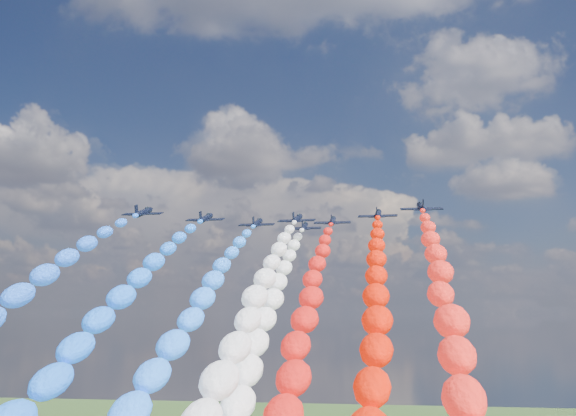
# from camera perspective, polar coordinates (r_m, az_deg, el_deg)

# --- Properties ---
(jet_0) EXTENTS (9.14, 12.41, 6.02)m
(jet_0) POSITION_cam_1_polar(r_m,az_deg,el_deg) (157.11, -12.00, -0.35)
(jet_0) COLOR black
(trail_0) EXTENTS (5.54, 105.87, 51.40)m
(trail_0) POSITION_cam_1_polar(r_m,az_deg,el_deg) (105.66, -22.92, -9.10)
(trail_0) COLOR blue
(jet_1) EXTENTS (9.27, 12.50, 6.02)m
(jet_1) POSITION_cam_1_polar(r_m,az_deg,el_deg) (164.30, -6.90, -0.85)
(jet_1) COLOR black
(trail_1) EXTENTS (5.54, 105.87, 51.40)m
(trail_1) POSITION_cam_1_polar(r_m,az_deg,el_deg) (110.59, -14.71, -9.46)
(trail_1) COLOR blue
(jet_2) EXTENTS (9.18, 12.44, 6.02)m
(jet_2) POSITION_cam_1_polar(r_m,az_deg,el_deg) (172.40, -2.61, -1.28)
(jet_2) COLOR black
(trail_2) EXTENTS (5.54, 105.87, 51.40)m
(trail_2) POSITION_cam_1_polar(r_m,az_deg,el_deg) (117.34, -7.86, -9.61)
(trail_2) COLOR #2470F8
(jet_3) EXTENTS (9.72, 12.83, 6.02)m
(jet_3) POSITION_cam_1_polar(r_m,az_deg,el_deg) (164.56, 0.75, -0.92)
(jet_3) COLOR black
(trail_3) EXTENTS (5.54, 105.87, 51.40)m
(trail_3) POSITION_cam_1_polar(r_m,az_deg,el_deg) (108.68, -3.11, -9.74)
(trail_3) COLOR silver
(jet_4) EXTENTS (9.16, 12.43, 6.02)m
(jet_4) POSITION_cam_1_polar(r_m,az_deg,el_deg) (179.36, 1.36, -1.58)
(jet_4) COLOR black
(trail_4) EXTENTS (5.54, 105.87, 51.40)m
(trail_4) POSITION_cam_1_polar(r_m,az_deg,el_deg) (123.47, -1.74, -9.64)
(trail_4) COLOR white
(jet_5) EXTENTS (9.20, 12.46, 6.02)m
(jet_5) POSITION_cam_1_polar(r_m,az_deg,el_deg) (168.64, 3.73, -1.10)
(jet_5) COLOR black
(trail_5) EXTENTS (5.54, 105.87, 51.40)m
(trail_5) POSITION_cam_1_polar(r_m,az_deg,el_deg) (112.33, 1.56, -9.72)
(trail_5) COLOR red
(jet_6) EXTENTS (9.51, 12.67, 6.02)m
(jet_6) POSITION_cam_1_polar(r_m,az_deg,el_deg) (158.29, 7.52, -0.53)
(jet_6) COLOR black
(trail_6) EXTENTS (5.54, 105.87, 51.40)m
(trail_6) POSITION_cam_1_polar(r_m,az_deg,el_deg) (101.63, 7.31, -9.75)
(trail_6) COLOR red
(jet_7) EXTENTS (9.43, 12.62, 6.02)m
(jet_7) POSITION_cam_1_polar(r_m,az_deg,el_deg) (149.14, 11.09, 0.07)
(jet_7) COLOR black
(trail_7) EXTENTS (5.54, 105.87, 51.40)m
(trail_7) POSITION_cam_1_polar(r_m,az_deg,el_deg) (92.49, 13.14, -9.69)
(trail_7) COLOR red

